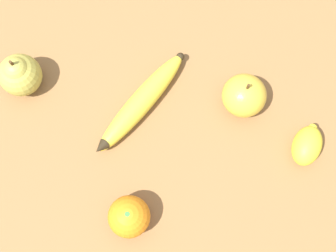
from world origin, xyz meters
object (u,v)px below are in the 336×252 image
Objects in this scene: pear at (20,74)px; orange at (129,217)px; banana at (141,103)px; apple at (244,96)px; lemon at (307,145)px.

orange is at bearing -68.99° from pear.
pear is (-0.18, 0.10, 0.02)m from banana.
orange is at bearing -150.88° from apple.
orange is 0.73× the size of pear.
orange is 0.30m from pear.
pear is 1.13× the size of apple.
pear is at bearing 111.01° from orange.
apple is 0.96× the size of lemon.
banana is at bearing 68.13° from orange.
lemon is at bearing 112.81° from banana.
pear is 1.09× the size of lemon.
lemon is (0.24, -0.16, 0.01)m from banana.
apple is at bearing 130.69° from banana.
pear reaches higher than orange.
apple is at bearing 29.12° from orange.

